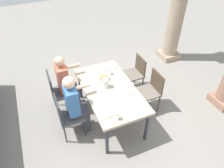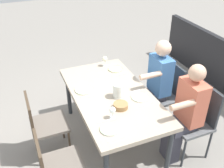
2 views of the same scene
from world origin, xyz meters
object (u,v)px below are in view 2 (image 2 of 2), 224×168
object	(u,v)px
plate_0	(110,129)
water_pitcher	(118,91)
plate_2	(84,90)
plate_1	(140,97)
wine_glass_3	(105,59)
diner_woman_green	(185,112)
plate_3	(115,69)
bread_basket	(121,106)
chair_west_south	(197,117)
chair_west_north	(54,164)
dining_table	(112,98)
wine_glass_0	(112,110)
chair_mid_south	(166,91)
diner_man_white	(156,83)
chair_mid_north	(42,122)

from	to	relation	value
plate_0	water_pitcher	xyz separation A→B (m)	(0.52, -0.32, 0.07)
plate_0	plate_2	world-z (taller)	same
plate_1	wine_glass_3	bearing A→B (deg)	6.00
diner_woman_green	plate_2	xyz separation A→B (m)	(0.81, 0.99, 0.07)
plate_1	plate_3	xyz separation A→B (m)	(0.77, -0.00, 0.00)
bread_basket	chair_west_south	bearing A→B (deg)	-107.72
chair_west_north	water_pitcher	size ratio (longest dim) A/B	4.77
plate_3	wine_glass_3	world-z (taller)	wine_glass_3
dining_table	water_pitcher	distance (m)	0.18
chair_west_south	wine_glass_0	size ratio (longest dim) A/B	6.67
chair_west_south	water_pitcher	distance (m)	1.03
dining_table	chair_mid_south	distance (m)	0.91
dining_table	wine_glass_0	distance (m)	0.50
plate_0	wine_glass_0	size ratio (longest dim) A/B	1.45
diner_woman_green	water_pitcher	bearing A→B (deg)	51.44
chair_west_north	wine_glass_3	size ratio (longest dim) A/B	5.55
diner_man_white	bread_basket	size ratio (longest dim) A/B	7.80
wine_glass_3	plate_2	bearing A→B (deg)	136.78
wine_glass_0	chair_west_south	bearing A→B (deg)	-98.53
plate_3	bread_basket	size ratio (longest dim) A/B	1.22
dining_table	diner_woman_green	distance (m)	0.91
diner_man_white	plate_1	size ratio (longest dim) A/B	6.16
chair_west_north	bread_basket	world-z (taller)	chair_west_north
chair_mid_north	plate_3	xyz separation A→B (m)	(0.47, -1.17, 0.25)
plate_0	chair_west_south	bearing A→B (deg)	-89.56
chair_west_north	plate_2	size ratio (longest dim) A/B	3.57
diner_man_white	dining_table	bearing A→B (deg)	97.00
diner_man_white	plate_1	world-z (taller)	diner_man_white
chair_west_north	bread_basket	size ratio (longest dim) A/B	5.04
plate_1	water_pitcher	size ratio (longest dim) A/B	1.20
plate_0	water_pitcher	bearing A→B (deg)	-31.62
chair_mid_south	wine_glass_3	bearing A→B (deg)	47.57
chair_mid_north	plate_2	distance (m)	0.65
diner_woman_green	wine_glass_3	world-z (taller)	diner_woman_green
chair_west_north	plate_2	xyz separation A→B (m)	(0.81, -0.59, 0.27)
chair_west_south	chair_mid_south	xyz separation A→B (m)	(0.68, 0.00, -0.03)
diner_woman_green	water_pitcher	size ratio (longest dim) A/B	7.32
dining_table	chair_west_south	world-z (taller)	chair_west_south
chair_mid_south	plate_3	bearing A→B (deg)	51.73
chair_mid_north	plate_3	distance (m)	1.29
wine_glass_0	dining_table	bearing A→B (deg)	-21.53
dining_table	chair_west_south	bearing A→B (deg)	-123.65
diner_man_white	plate_2	size ratio (longest dim) A/B	5.52
diner_man_white	plate_2	distance (m)	1.00
water_pitcher	wine_glass_3	bearing A→B (deg)	-9.87
diner_woman_green	plate_0	world-z (taller)	diner_woman_green
chair_west_north	chair_mid_north	xyz separation A→B (m)	(0.68, 0.00, 0.02)
plate_1	plate_3	world-z (taller)	same
chair_mid_north	wine_glass_3	xyz separation A→B (m)	(0.64, -1.07, 0.35)
diner_man_white	plate_1	distance (m)	0.50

